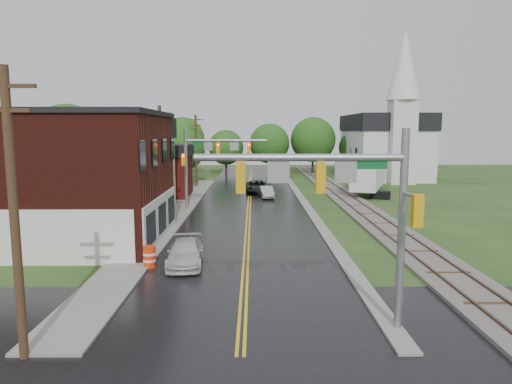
{
  "coord_description": "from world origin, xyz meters",
  "views": [
    {
      "loc": [
        0.42,
        -13.55,
        7.13
      ],
      "look_at": [
        0.57,
        13.08,
        3.5
      ],
      "focal_mm": 32.0,
      "sensor_mm": 36.0,
      "label": 1
    }
  ],
  "objects_px": {
    "tree_left_c": "(131,153)",
    "sedan_silver": "(266,192)",
    "suv_dark": "(257,187)",
    "traffic_signal_far": "(210,154)",
    "tree_left_e": "(182,148)",
    "utility_pole_b": "(161,161)",
    "brick_building": "(48,178)",
    "utility_pole_a": "(14,211)",
    "pickup_white": "(185,253)",
    "tree_left_b": "(69,144)",
    "church": "(387,139)",
    "utility_pole_c": "(196,149)",
    "semi_trailer": "(370,173)",
    "construction_barrel": "(150,257)",
    "traffic_signal_near": "(342,193)"
  },
  "relations": [
    {
      "from": "utility_pole_a",
      "to": "tree_left_c",
      "type": "distance_m",
      "value": 40.52
    },
    {
      "from": "tree_left_e",
      "to": "pickup_white",
      "type": "height_order",
      "value": "tree_left_e"
    },
    {
      "from": "traffic_signal_near",
      "to": "semi_trailer",
      "type": "relative_size",
      "value": 0.59
    },
    {
      "from": "suv_dark",
      "to": "semi_trailer",
      "type": "bearing_deg",
      "value": -0.51
    },
    {
      "from": "utility_pole_b",
      "to": "sedan_silver",
      "type": "xyz_separation_m",
      "value": [
        8.58,
        12.07,
        -4.11
      ]
    },
    {
      "from": "tree_left_e",
      "to": "utility_pole_b",
      "type": "bearing_deg",
      "value": -85.1
    },
    {
      "from": "traffic_signal_far",
      "to": "tree_left_b",
      "type": "bearing_deg",
      "value": 161.19
    },
    {
      "from": "utility_pole_b",
      "to": "traffic_signal_near",
      "type": "bearing_deg",
      "value": -62.81
    },
    {
      "from": "tree_left_b",
      "to": "sedan_silver",
      "type": "xyz_separation_m",
      "value": [
        19.62,
        2.17,
        -5.1
      ]
    },
    {
      "from": "traffic_signal_far",
      "to": "tree_left_e",
      "type": "height_order",
      "value": "tree_left_e"
    },
    {
      "from": "tree_left_c",
      "to": "sedan_silver",
      "type": "distance_m",
      "value": 17.12
    },
    {
      "from": "traffic_signal_near",
      "to": "sedan_silver",
      "type": "height_order",
      "value": "traffic_signal_near"
    },
    {
      "from": "brick_building",
      "to": "utility_pole_a",
      "type": "xyz_separation_m",
      "value": [
        5.68,
        -15.0,
        0.57
      ]
    },
    {
      "from": "church",
      "to": "pickup_white",
      "type": "height_order",
      "value": "church"
    },
    {
      "from": "sedan_silver",
      "to": "tree_left_c",
      "type": "bearing_deg",
      "value": 153.11
    },
    {
      "from": "church",
      "to": "sedan_silver",
      "type": "bearing_deg",
      "value": -132.82
    },
    {
      "from": "traffic_signal_near",
      "to": "utility_pole_a",
      "type": "xyz_separation_m",
      "value": [
        -10.27,
        -2.0,
        -0.25
      ]
    },
    {
      "from": "suv_dark",
      "to": "pickup_white",
      "type": "distance_m",
      "value": 27.76
    },
    {
      "from": "church",
      "to": "sedan_silver",
      "type": "height_order",
      "value": "church"
    },
    {
      "from": "traffic_signal_far",
      "to": "utility_pole_b",
      "type": "xyz_separation_m",
      "value": [
        -3.33,
        -5.0,
        -0.25
      ]
    },
    {
      "from": "church",
      "to": "utility_pole_c",
      "type": "relative_size",
      "value": 2.22
    },
    {
      "from": "tree_left_b",
      "to": "pickup_white",
      "type": "height_order",
      "value": "tree_left_b"
    },
    {
      "from": "suv_dark",
      "to": "sedan_silver",
      "type": "distance_m",
      "value": 3.53
    },
    {
      "from": "sedan_silver",
      "to": "pickup_white",
      "type": "height_order",
      "value": "pickup_white"
    },
    {
      "from": "suv_dark",
      "to": "semi_trailer",
      "type": "relative_size",
      "value": 0.42
    },
    {
      "from": "brick_building",
      "to": "traffic_signal_near",
      "type": "bearing_deg",
      "value": -39.17
    },
    {
      "from": "utility_pole_a",
      "to": "semi_trailer",
      "type": "height_order",
      "value": "utility_pole_a"
    },
    {
      "from": "traffic_signal_near",
      "to": "semi_trailer",
      "type": "xyz_separation_m",
      "value": [
        10.17,
        35.95,
        -2.66
      ]
    },
    {
      "from": "pickup_white",
      "to": "tree_left_e",
      "type": "bearing_deg",
      "value": 94.67
    },
    {
      "from": "tree_left_c",
      "to": "pickup_white",
      "type": "bearing_deg",
      "value": -70.4
    },
    {
      "from": "semi_trailer",
      "to": "construction_barrel",
      "type": "bearing_deg",
      "value": -123.27
    },
    {
      "from": "utility_pole_b",
      "to": "brick_building",
      "type": "bearing_deg",
      "value": -129.07
    },
    {
      "from": "tree_left_c",
      "to": "sedan_silver",
      "type": "height_order",
      "value": "tree_left_c"
    },
    {
      "from": "church",
      "to": "traffic_signal_near",
      "type": "bearing_deg",
      "value": -107.72
    },
    {
      "from": "tree_left_e",
      "to": "suv_dark",
      "type": "relative_size",
      "value": 1.57
    },
    {
      "from": "traffic_signal_far",
      "to": "utility_pole_a",
      "type": "height_order",
      "value": "utility_pole_a"
    },
    {
      "from": "suv_dark",
      "to": "brick_building",
      "type": "bearing_deg",
      "value": -123.25
    },
    {
      "from": "brick_building",
      "to": "pickup_white",
      "type": "height_order",
      "value": "brick_building"
    },
    {
      "from": "tree_left_e",
      "to": "construction_barrel",
      "type": "distance_m",
      "value": 36.82
    },
    {
      "from": "tree_left_e",
      "to": "church",
      "type": "bearing_deg",
      "value": 15.2
    },
    {
      "from": "brick_building",
      "to": "tree_left_b",
      "type": "distance_m",
      "value": 17.8
    },
    {
      "from": "utility_pole_a",
      "to": "tree_left_b",
      "type": "height_order",
      "value": "tree_left_b"
    },
    {
      "from": "traffic_signal_near",
      "to": "tree_left_c",
      "type": "relative_size",
      "value": 0.96
    },
    {
      "from": "suv_dark",
      "to": "traffic_signal_far",
      "type": "bearing_deg",
      "value": -114.84
    },
    {
      "from": "suv_dark",
      "to": "church",
      "type": "bearing_deg",
      "value": 37.61
    },
    {
      "from": "brick_building",
      "to": "pickup_white",
      "type": "bearing_deg",
      "value": -28.31
    },
    {
      "from": "utility_pole_c",
      "to": "sedan_silver",
      "type": "distance_m",
      "value": 13.75
    },
    {
      "from": "brick_building",
      "to": "construction_barrel",
      "type": "distance_m",
      "value": 9.94
    },
    {
      "from": "utility_pole_c",
      "to": "construction_barrel",
      "type": "height_order",
      "value": "utility_pole_c"
    },
    {
      "from": "pickup_white",
      "to": "semi_trailer",
      "type": "relative_size",
      "value": 0.36
    }
  ]
}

